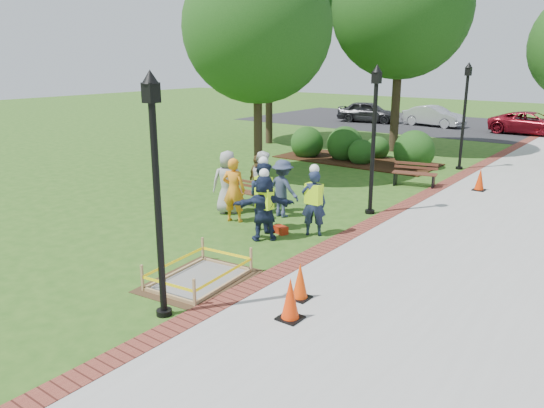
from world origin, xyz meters
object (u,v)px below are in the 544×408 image
Objects in this scene: cone_front at (290,300)px; hivis_worker_c at (263,194)px; wet_concrete_pad at (199,271)px; hivis_worker_b at (314,200)px; bench_near at (248,198)px; hivis_worker_a at (264,205)px; lamp_near at (156,180)px.

cone_front is 0.40× the size of hivis_worker_c.
wet_concrete_pad is 1.32× the size of hivis_worker_b.
wet_concrete_pad is 5.82m from bench_near.
wet_concrete_pad is 1.79× the size of bench_near.
cone_front is (2.45, -0.24, 0.15)m from wet_concrete_pad.
hivis_worker_b is 1.37m from hivis_worker_c.
hivis_worker_a is (-0.51, 2.84, 0.68)m from wet_concrete_pad.
hivis_worker_c is (-1.03, 3.47, 0.74)m from wet_concrete_pad.
hivis_worker_b is at bearing 92.85° from lamp_near.
hivis_worker_c is (-1.57, 4.91, -1.50)m from lamp_near.
bench_near is at bearing 119.58° from wet_concrete_pad.
wet_concrete_pad is 2.72m from lamp_near.
wet_concrete_pad is 3.95m from hivis_worker_b.
hivis_worker_b reaches higher than bench_near.
lamp_near is (0.54, -1.44, 2.25)m from wet_concrete_pad.
lamp_near is 4.68m from hivis_worker_a.
hivis_worker_c is (1.85, -1.59, 0.74)m from bench_near.
lamp_near is at bearing -62.30° from bench_near.
cone_front is at bearing -46.16° from hivis_worker_a.
hivis_worker_c is (-3.48, 3.72, 0.59)m from cone_front.
cone_front is 4.31m from hivis_worker_a.
cone_front is at bearing -5.65° from wet_concrete_pad.
hivis_worker_b is (3.15, -1.18, 0.69)m from bench_near.
wet_concrete_pad is 3.70m from hivis_worker_c.
lamp_near is 2.28× the size of hivis_worker_b.
wet_concrete_pad is at bearing -73.51° from hivis_worker_c.
wet_concrete_pad is at bearing -94.04° from hivis_worker_b.
bench_near is 7.68m from lamp_near.
bench_near is at bearing 159.42° from hivis_worker_b.
wet_concrete_pad is 0.58× the size of lamp_near.
cone_front reaches higher than bench_near.
hivis_worker_a is at bearing 103.81° from lamp_near.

